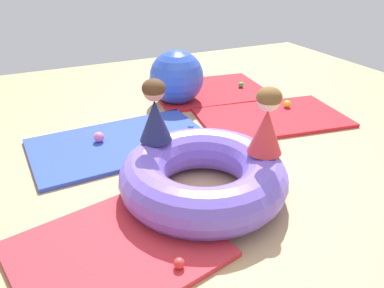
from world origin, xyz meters
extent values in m
plane|color=tan|center=(0.00, 0.00, 0.00)|extent=(8.00, 8.00, 0.00)
cube|color=#2D47B7|center=(-0.37, 0.97, 0.02)|extent=(1.75, 1.09, 0.04)
cube|color=red|center=(-0.83, -0.47, 0.02)|extent=(1.41, 1.27, 0.04)
cube|color=red|center=(1.34, 0.86, 0.02)|extent=(1.73, 1.18, 0.04)
cube|color=red|center=(1.12, 1.97, 0.02)|extent=(1.58, 1.30, 0.04)
torus|color=#7056D1|center=(-0.04, -0.15, 0.18)|extent=(1.28, 1.28, 0.36)
cone|color=red|center=(0.40, -0.29, 0.53)|extent=(0.30, 0.30, 0.34)
sphere|color=beige|center=(0.40, -0.29, 0.78)|extent=(0.17, 0.17, 0.17)
ellipsoid|color=brown|center=(0.40, -0.29, 0.79)|extent=(0.18, 0.18, 0.15)
cone|color=navy|center=(-0.26, 0.26, 0.52)|extent=(0.30, 0.30, 0.34)
sphere|color=tan|center=(-0.26, 0.26, 0.77)|extent=(0.17, 0.17, 0.17)
ellipsoid|color=#472D19|center=(-0.26, 0.26, 0.79)|extent=(0.18, 0.18, 0.14)
sphere|color=yellow|center=(1.65, 1.01, 0.08)|extent=(0.09, 0.09, 0.09)
sphere|color=blue|center=(0.35, 0.91, 0.07)|extent=(0.06, 0.06, 0.06)
sphere|color=teal|center=(1.58, 1.19, 0.09)|extent=(0.11, 0.11, 0.11)
sphere|color=green|center=(1.55, 1.87, 0.08)|extent=(0.07, 0.07, 0.07)
sphere|color=pink|center=(-0.57, 1.06, 0.09)|extent=(0.10, 0.10, 0.10)
sphere|color=red|center=(-0.53, -0.80, 0.07)|extent=(0.07, 0.07, 0.07)
sphere|color=blue|center=(0.58, 1.80, 0.33)|extent=(0.66, 0.66, 0.66)
camera|label=1|loc=(-1.20, -2.38, 1.74)|focal=36.21mm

